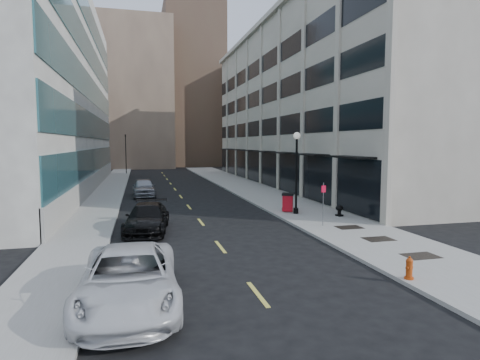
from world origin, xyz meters
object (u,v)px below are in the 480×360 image
traffic_signal (125,137)px  urn_planter (339,210)px  trash_bin (288,202)px  car_black_pickup (147,218)px  fire_hydrant (409,268)px  car_white_van (129,279)px  lamppost (296,165)px  sign_post (323,198)px  car_silver_sedan (144,187)px

traffic_signal → urn_planter: size_ratio=10.21×
trash_bin → urn_planter: bearing=-17.8°
car_black_pickup → fire_hydrant: 13.36m
car_white_van → trash_bin: size_ratio=4.82×
traffic_signal → trash_bin: traffic_signal is taller
lamppost → sign_post: size_ratio=2.24×
traffic_signal → fire_hydrant: bearing=-78.3°
car_white_van → urn_planter: bearing=42.6°
traffic_signal → fire_hydrant: (10.80, -52.30, -5.19)m
car_silver_sedan → lamppost: size_ratio=0.88×
lamppost → sign_post: bearing=-90.0°
traffic_signal → car_silver_sedan: (2.30, -27.00, -4.90)m
traffic_signal → sign_post: 45.18m
car_silver_sedan → trash_bin: (9.34, -11.57, 0.00)m
car_silver_sedan → trash_bin: 14.87m
traffic_signal → sign_post: size_ratio=2.87×
traffic_signal → trash_bin: (11.64, -38.57, -4.89)m
trash_bin → urn_planter: size_ratio=1.83×
car_silver_sedan → sign_post: sign_post is taller
car_silver_sedan → sign_post: bearing=-61.3°
traffic_signal → car_white_van: traffic_signal is taller
urn_planter → lamppost: bearing=146.5°
fire_hydrant → urn_planter: bearing=56.1°
car_black_pickup → trash_bin: (9.34, 3.43, 0.07)m
car_black_pickup → trash_bin: car_black_pickup is taller
car_black_pickup → sign_post: sign_post is taller
car_white_van → lamppost: (10.31, 12.60, 2.51)m
car_white_van → lamppost: lamppost is taller
trash_bin → sign_post: sign_post is taller
car_white_van → trash_bin: 16.78m
car_silver_sedan → car_black_pickup: bearing=-91.7°
car_white_van → fire_hydrant: bearing=-0.5°
car_black_pickup → urn_planter: 11.98m
traffic_signal → car_silver_sedan: 27.54m
car_black_pickup → urn_planter: size_ratio=7.65×
sign_post → car_black_pickup: bearing=161.4°
traffic_signal → lamppost: (11.90, -39.40, -2.36)m
car_black_pickup → car_silver_sedan: (0.00, 15.00, 0.06)m
traffic_signal → urn_planter: 43.65m
fire_hydrant → sign_post: (1.10, 8.90, 1.18)m
urn_planter → car_black_pickup: bearing=-175.0°
lamppost → urn_planter: bearing=-33.5°
lamppost → car_black_pickup: bearing=-164.9°
fire_hydrant → urn_planter: size_ratio=1.15×
traffic_signal → car_black_pickup: traffic_signal is taller
car_black_pickup → lamppost: bearing=22.7°
car_white_van → car_black_pickup: bearing=87.3°
traffic_signal → lamppost: bearing=-73.2°
trash_bin → sign_post: size_ratio=0.52×
car_black_pickup → fire_hydrant: size_ratio=6.67×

